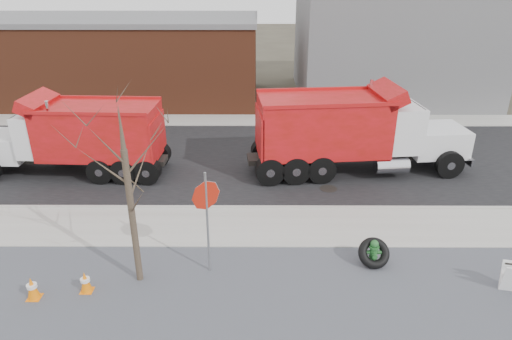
{
  "coord_description": "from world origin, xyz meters",
  "views": [
    {
      "loc": [
        0.16,
        -13.18,
        8.2
      ],
      "look_at": [
        0.09,
        1.94,
        1.4
      ],
      "focal_mm": 32.0,
      "sensor_mm": 36.0,
      "label": 1
    }
  ],
  "objects_px": {
    "truck_tire": "(374,253)",
    "dump_truck_red_b": "(76,135)",
    "stop_sign": "(207,207)",
    "fire_hydrant": "(373,253)",
    "dump_truck_red_a": "(351,129)"
  },
  "relations": [
    {
      "from": "truck_tire",
      "to": "stop_sign",
      "type": "distance_m",
      "value": 5.16
    },
    {
      "from": "truck_tire",
      "to": "stop_sign",
      "type": "bearing_deg",
      "value": -176.27
    },
    {
      "from": "fire_hydrant",
      "to": "dump_truck_red_a",
      "type": "bearing_deg",
      "value": 87.35
    },
    {
      "from": "fire_hydrant",
      "to": "stop_sign",
      "type": "relative_size",
      "value": 0.26
    },
    {
      "from": "truck_tire",
      "to": "fire_hydrant",
      "type": "bearing_deg",
      "value": 97.87
    },
    {
      "from": "dump_truck_red_a",
      "to": "truck_tire",
      "type": "bearing_deg",
      "value": -99.73
    },
    {
      "from": "stop_sign",
      "to": "dump_truck_red_a",
      "type": "height_order",
      "value": "dump_truck_red_a"
    },
    {
      "from": "truck_tire",
      "to": "dump_truck_red_b",
      "type": "xyz_separation_m",
      "value": [
        -11.03,
        6.61,
        1.33
      ]
    },
    {
      "from": "stop_sign",
      "to": "dump_truck_red_a",
      "type": "distance_m",
      "value": 8.97
    },
    {
      "from": "stop_sign",
      "to": "dump_truck_red_b",
      "type": "xyz_separation_m",
      "value": [
        -6.18,
        6.92,
        -0.39
      ]
    },
    {
      "from": "truck_tire",
      "to": "dump_truck_red_a",
      "type": "relative_size",
      "value": 0.11
    },
    {
      "from": "fire_hydrant",
      "to": "dump_truck_red_a",
      "type": "distance_m",
      "value": 7.05
    },
    {
      "from": "fire_hydrant",
      "to": "stop_sign",
      "type": "bearing_deg",
      "value": -174.62
    },
    {
      "from": "fire_hydrant",
      "to": "stop_sign",
      "type": "height_order",
      "value": "stop_sign"
    },
    {
      "from": "truck_tire",
      "to": "dump_truck_red_b",
      "type": "bearing_deg",
      "value": 149.09
    }
  ]
}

